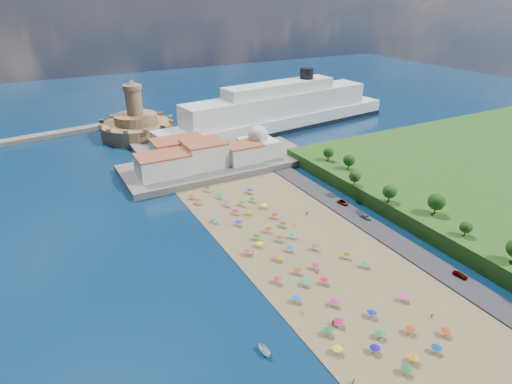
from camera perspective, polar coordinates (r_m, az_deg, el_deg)
ground at (r=142.67m, az=3.40°, el=-7.02°), size 700.00×700.00×0.00m
terrace at (r=204.22m, az=-4.96°, el=3.76°), size 90.00×36.00×3.00m
jetty at (r=228.91m, az=-13.61°, el=5.46°), size 18.00×70.00×2.40m
waterfront_buildings at (r=198.08m, az=-8.56°, el=4.85°), size 57.00×29.00×11.00m
domed_building at (r=208.18m, az=0.26°, el=6.48°), size 16.00×16.00×15.00m
fortress at (r=255.13m, az=-15.62°, el=8.57°), size 40.00×40.00×32.40m
cruise_ship at (r=260.19m, az=3.09°, el=10.56°), size 157.09×40.92×33.98m
beach_parasols at (r=133.21m, az=5.30°, el=-8.59°), size 32.39×118.55×2.20m
beachgoers at (r=137.22m, az=4.48°, el=-7.97°), size 35.45×96.87×1.88m
moored_boats at (r=100.17m, az=4.04°, el=-23.63°), size 3.82×27.16×1.66m
parked_cars at (r=157.54m, az=15.94°, el=-4.12°), size 2.94×57.94×1.42m
hillside_trees at (r=160.08m, az=20.67°, el=-0.83°), size 13.81×107.02×7.63m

